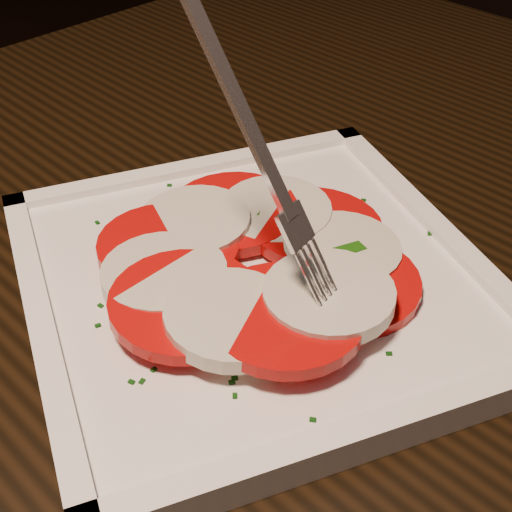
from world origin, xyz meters
TOP-DOWN VIEW (x-y plane):
  - table at (0.26, 0.15)m, footprint 1.26×0.90m
  - plate at (0.31, 0.08)m, footprint 0.36×0.36m
  - caprese_salad at (0.31, 0.08)m, footprint 0.23×0.23m
  - fork at (0.30, 0.08)m, footprint 0.06×0.11m

SIDE VIEW (x-z plane):
  - table at x=0.26m, z-range 0.28..1.03m
  - plate at x=0.31m, z-range 0.75..0.76m
  - caprese_salad at x=0.31m, z-range 0.76..0.79m
  - fork at x=0.30m, z-range 0.79..0.95m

